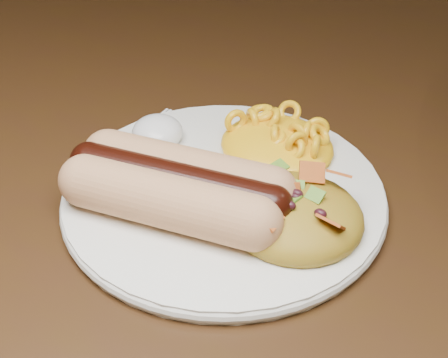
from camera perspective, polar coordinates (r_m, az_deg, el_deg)
The scene contains 7 objects.
table at distance 0.65m, azimuth 8.87°, elevation -3.78°, with size 1.60×0.90×0.75m.
plate at distance 0.52m, azimuth -0.00°, elevation -1.43°, with size 0.24×0.24×0.01m, color silver.
hotdog at distance 0.49m, azimuth -3.90°, elevation -0.56°, with size 0.14×0.09×0.04m.
mac_and_cheese at distance 0.55m, azimuth 4.49°, elevation 3.92°, with size 0.09×0.08×0.04m, color yellow.
sour_cream at distance 0.56m, azimuth -5.58°, elevation 4.29°, with size 0.04×0.04×0.03m, color silver.
taco_salad at distance 0.48m, azimuth 5.99°, elevation -2.22°, with size 0.10×0.09×0.04m.
fork at distance 0.57m, azimuth -8.86°, elevation 1.80°, with size 0.02×0.14×0.00m, color white.
Camera 1 is at (0.15, -0.47, 1.08)m, focal length 55.00 mm.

